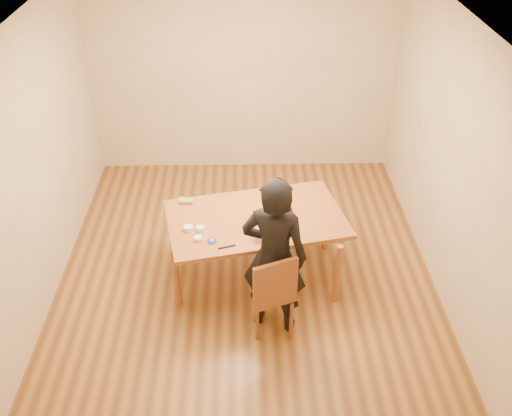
{
  "coord_description": "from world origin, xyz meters",
  "views": [
    {
      "loc": [
        -0.0,
        -4.85,
        4.1
      ],
      "look_at": [
        0.11,
        -0.18,
        0.9
      ],
      "focal_mm": 40.0,
      "sensor_mm": 36.0,
      "label": 1
    }
  ],
  "objects_px": {
    "dining_chair": "(274,291)",
    "cake": "(279,208)",
    "dining_table": "(256,219)",
    "cake_plate": "(279,211)",
    "person": "(274,257)"
  },
  "relations": [
    {
      "from": "dining_table",
      "to": "dining_chair",
      "type": "height_order",
      "value": "dining_table"
    },
    {
      "from": "dining_table",
      "to": "person",
      "type": "height_order",
      "value": "person"
    },
    {
      "from": "dining_chair",
      "to": "cake",
      "type": "height_order",
      "value": "cake"
    },
    {
      "from": "cake_plate",
      "to": "dining_chair",
      "type": "bearing_deg",
      "value": -95.7
    },
    {
      "from": "cake_plate",
      "to": "person",
      "type": "xyz_separation_m",
      "value": [
        -0.09,
        -0.82,
        0.07
      ]
    },
    {
      "from": "dining_table",
      "to": "cake_plate",
      "type": "xyz_separation_m",
      "value": [
        0.24,
        0.09,
        0.03
      ]
    },
    {
      "from": "dining_table",
      "to": "cake",
      "type": "distance_m",
      "value": 0.26
    },
    {
      "from": "dining_table",
      "to": "person",
      "type": "distance_m",
      "value": 0.75
    },
    {
      "from": "cake_plate",
      "to": "cake",
      "type": "distance_m",
      "value": 0.04
    },
    {
      "from": "cake_plate",
      "to": "cake",
      "type": "height_order",
      "value": "cake"
    },
    {
      "from": "dining_table",
      "to": "person",
      "type": "bearing_deg",
      "value": -90.34
    },
    {
      "from": "cake_plate",
      "to": "cake",
      "type": "bearing_deg",
      "value": 0.0
    },
    {
      "from": "dining_table",
      "to": "cake",
      "type": "height_order",
      "value": "cake"
    },
    {
      "from": "dining_chair",
      "to": "person",
      "type": "relative_size",
      "value": 0.22
    },
    {
      "from": "cake",
      "to": "dining_chair",
      "type": "bearing_deg",
      "value": -95.7
    }
  ]
}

